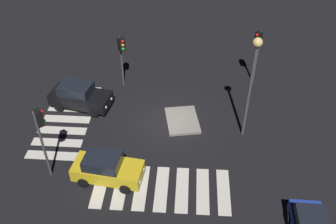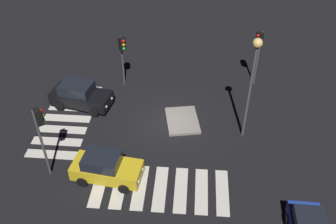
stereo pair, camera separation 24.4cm
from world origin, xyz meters
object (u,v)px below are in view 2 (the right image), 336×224
at_px(traffic_island, 182,120).
at_px(car_yellow, 106,168).
at_px(traffic_light_south, 123,50).
at_px(traffic_light_west, 258,46).
at_px(car_black, 80,95).
at_px(street_lamp, 253,72).
at_px(traffic_light_east, 40,127).

xyz_separation_m(traffic_island, car_yellow, (5.29, -4.06, 0.75)).
xyz_separation_m(traffic_light_south, traffic_light_west, (-0.94, 9.67, 0.23)).
bearing_deg(car_black, traffic_light_south, 57.28).
distance_m(car_black, street_lamp, 12.04).
xyz_separation_m(car_yellow, traffic_light_south, (-9.25, -0.48, 2.22)).
relative_size(traffic_light_south, traffic_light_west, 0.93).
distance_m(car_yellow, traffic_light_east, 4.23).
relative_size(car_black, traffic_light_east, 0.95).
xyz_separation_m(traffic_light_west, street_lamp, (5.89, -1.18, 1.53)).
relative_size(car_yellow, traffic_light_east, 0.88).
relative_size(traffic_light_south, street_lamp, 0.58).
distance_m(car_yellow, traffic_light_south, 9.53).
xyz_separation_m(car_yellow, traffic_light_east, (-0.19, -3.26, 2.69)).
distance_m(car_black, traffic_light_west, 13.11).
bearing_deg(traffic_light_west, traffic_island, 3.24).
height_order(traffic_island, traffic_light_south, traffic_light_south).
bearing_deg(traffic_light_south, street_lamp, 19.55).
bearing_deg(traffic_light_west, traffic_light_east, -1.66).
height_order(traffic_light_south, traffic_light_west, traffic_light_west).
xyz_separation_m(car_black, traffic_light_south, (-2.76, 2.68, 2.16)).
height_order(traffic_island, traffic_light_east, traffic_light_east).
distance_m(car_black, traffic_light_south, 4.41).
distance_m(traffic_island, traffic_light_south, 6.72).
bearing_deg(traffic_island, street_lamp, 76.00).
bearing_deg(street_lamp, traffic_island, -104.00).
distance_m(car_yellow, car_black, 7.22).
bearing_deg(car_black, street_lamp, 0.28).
distance_m(traffic_island, car_black, 7.36).
bearing_deg(street_lamp, traffic_light_east, -69.94).
height_order(car_black, traffic_light_east, traffic_light_east).
bearing_deg(traffic_light_south, traffic_light_east, -57.25).
distance_m(car_yellow, street_lamp, 9.93).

